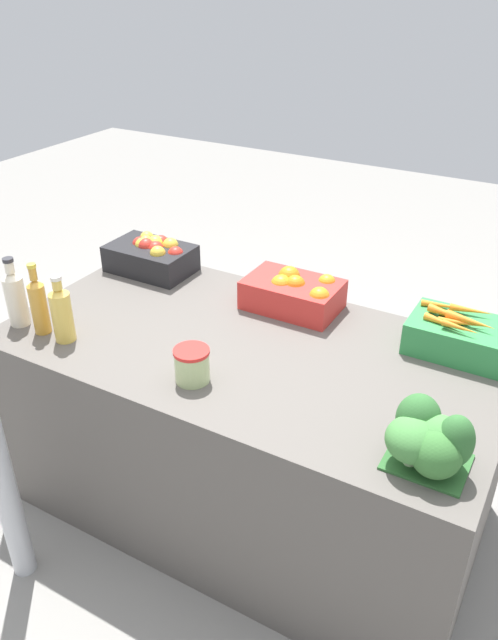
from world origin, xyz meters
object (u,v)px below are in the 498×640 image
at_px(juice_bottle_cloudy, 16,297).
at_px(juice_bottle_amber, 39,304).
at_px(carrot_crate, 462,336).
at_px(orange_crate, 294,292).
at_px(juice_bottle_golden, 62,313).
at_px(apple_crate, 152,255).
at_px(pickle_jar, 192,365).
at_px(broccoli_pile, 431,440).

height_order(juice_bottle_cloudy, juice_bottle_amber, juice_bottle_amber).
bearing_deg(juice_bottle_cloudy, carrot_crate, 22.62).
relative_size(orange_crate, juice_bottle_golden, 1.43).
distance_m(apple_crate, orange_crate, 0.70).
height_order(juice_bottle_amber, pickle_jar, juice_bottle_amber).
height_order(broccoli_pile, juice_bottle_cloudy, juice_bottle_cloudy).
bearing_deg(carrot_crate, pickle_jar, -139.99).
relative_size(carrot_crate, juice_bottle_amber, 1.33).
xyz_separation_m(carrot_crate, pickle_jar, (-0.72, -0.60, -0.01)).
relative_size(orange_crate, pickle_jar, 3.09).
distance_m(broccoli_pile, juice_bottle_amber, 1.43).
height_order(orange_crate, juice_bottle_golden, juice_bottle_golden).
xyz_separation_m(broccoli_pile, juice_bottle_amber, (-1.43, 0.00, 0.02)).
height_order(carrot_crate, juice_bottle_cloudy, juice_bottle_cloudy).
bearing_deg(orange_crate, broccoli_pile, -41.42).
xyz_separation_m(apple_crate, orange_crate, (0.70, -0.01, -0.01)).
bearing_deg(juice_bottle_cloudy, pickle_jar, 1.30).
xyz_separation_m(broccoli_pile, juice_bottle_cloudy, (-1.55, 0.00, 0.02)).
bearing_deg(carrot_crate, juice_bottle_golden, -153.77).
bearing_deg(juice_bottle_golden, apple_crate, 97.63).
distance_m(apple_crate, carrot_crate, 1.35).
bearing_deg(juice_bottle_golden, carrot_crate, 26.23).
bearing_deg(broccoli_pile, orange_crate, 138.58).
bearing_deg(juice_bottle_cloudy, apple_crate, 76.91).
relative_size(juice_bottle_cloudy, juice_bottle_golden, 1.06).
height_order(carrot_crate, broccoli_pile, broccoli_pile).
relative_size(broccoli_pile, juice_bottle_cloudy, 0.83).
xyz_separation_m(carrot_crate, juice_bottle_golden, (-1.26, -0.62, 0.04)).
distance_m(orange_crate, carrot_crate, 0.65).
height_order(broccoli_pile, juice_bottle_amber, juice_bottle_amber).
bearing_deg(juice_bottle_golden, juice_bottle_amber, -180.00).
bearing_deg(juice_bottle_cloudy, juice_bottle_amber, 0.00).
bearing_deg(juice_bottle_golden, pickle_jar, 1.85).
bearing_deg(broccoli_pile, juice_bottle_cloudy, 179.90).
xyz_separation_m(juice_bottle_amber, pickle_jar, (0.66, 0.02, -0.06)).
height_order(apple_crate, broccoli_pile, broccoli_pile).
bearing_deg(apple_crate, pickle_jar, -44.29).
relative_size(apple_crate, pickle_jar, 3.09).
bearing_deg(carrot_crate, apple_crate, 179.71).
distance_m(carrot_crate, juice_bottle_amber, 1.51).
xyz_separation_m(apple_crate, juice_bottle_golden, (0.08, -0.63, 0.04)).
bearing_deg(apple_crate, carrot_crate, -0.29).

